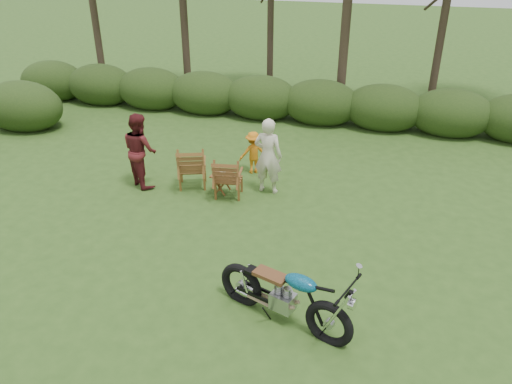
% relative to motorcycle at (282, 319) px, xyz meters
% --- Properties ---
extents(ground, '(80.00, 80.00, 0.00)m').
position_rel_motorcycle_xyz_m(ground, '(-0.89, 0.56, 0.00)').
color(ground, '#2B4918').
rests_on(ground, ground).
extents(motorcycle, '(2.46, 1.59, 1.31)m').
position_rel_motorcycle_xyz_m(motorcycle, '(0.00, 0.00, 0.00)').
color(motorcycle, '#0D7EAA').
rests_on(motorcycle, ground).
extents(lawn_chair_right, '(0.79, 0.79, 1.01)m').
position_rel_motorcycle_xyz_m(lawn_chair_right, '(-2.16, 3.83, 0.00)').
color(lawn_chair_right, brown).
rests_on(lawn_chair_right, ground).
extents(lawn_chair_left, '(0.94, 0.94, 1.07)m').
position_rel_motorcycle_xyz_m(lawn_chair_left, '(-3.17, 4.07, 0.00)').
color(lawn_chair_left, brown).
rests_on(lawn_chair_left, ground).
extents(side_table, '(0.55, 0.47, 0.53)m').
position_rel_motorcycle_xyz_m(side_table, '(-2.31, 3.83, 0.26)').
color(side_table, brown).
rests_on(side_table, ground).
extents(cup, '(0.15, 0.15, 0.11)m').
position_rel_motorcycle_xyz_m(cup, '(-2.29, 3.80, 0.58)').
color(cup, '#EFE7C5').
rests_on(cup, side_table).
extents(adult_a, '(0.70, 0.48, 1.84)m').
position_rel_motorcycle_xyz_m(adult_a, '(-1.33, 4.29, 0.00)').
color(adult_a, beige).
rests_on(adult_a, ground).
extents(adult_b, '(1.12, 1.08, 1.82)m').
position_rel_motorcycle_xyz_m(adult_b, '(-4.39, 3.86, 0.00)').
color(adult_b, '#54181A').
rests_on(adult_b, ground).
extents(child, '(0.83, 0.71, 1.11)m').
position_rel_motorcycle_xyz_m(child, '(-1.95, 5.22, 0.00)').
color(child, '#C86E12').
rests_on(child, ground).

